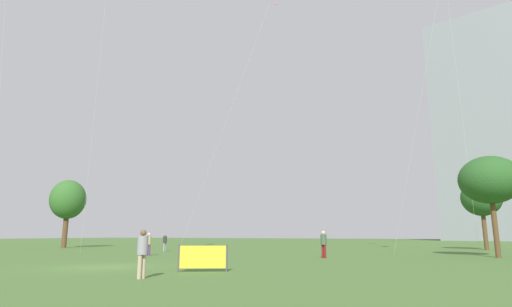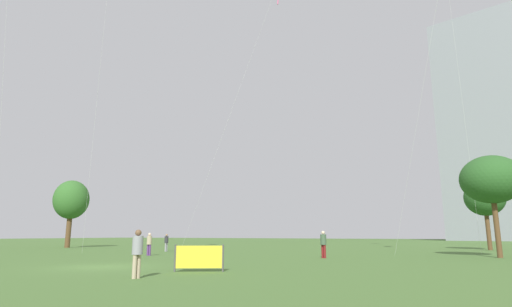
{
  "view_description": "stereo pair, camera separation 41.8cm",
  "coord_description": "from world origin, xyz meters",
  "px_view_note": "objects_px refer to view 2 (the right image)",
  "views": [
    {
      "loc": [
        16.14,
        -15.09,
        1.6
      ],
      "look_at": [
        2.39,
        12.05,
        7.72
      ],
      "focal_mm": 28.26,
      "sensor_mm": 36.0,
      "label": 1
    },
    {
      "loc": [
        16.51,
        -14.9,
        1.6
      ],
      "look_at": [
        2.39,
        12.05,
        7.72
      ],
      "focal_mm": 28.26,
      "sensor_mm": 36.0,
      "label": 2
    }
  ],
  "objects_px": {
    "park_tree_1": "(485,198)",
    "park_tree_2": "(491,180)",
    "person_standing_0": "(323,242)",
    "person_standing_1": "(166,241)",
    "person_standing_3": "(137,250)",
    "distant_highrise_0": "(496,130)",
    "person_standing_2": "(149,242)",
    "event_banner": "(199,257)",
    "park_tree_0": "(71,200)"
  },
  "relations": [
    {
      "from": "distant_highrise_0",
      "to": "event_banner",
      "type": "relative_size",
      "value": 32.0
    },
    {
      "from": "person_standing_1",
      "to": "park_tree_2",
      "type": "height_order",
      "value": "park_tree_2"
    },
    {
      "from": "park_tree_1",
      "to": "event_banner",
      "type": "relative_size",
      "value": 3.93
    },
    {
      "from": "person_standing_2",
      "to": "event_banner",
      "type": "relative_size",
      "value": 0.92
    },
    {
      "from": "person_standing_1",
      "to": "park_tree_2",
      "type": "relative_size",
      "value": 0.23
    },
    {
      "from": "person_standing_3",
      "to": "event_banner",
      "type": "height_order",
      "value": "person_standing_3"
    },
    {
      "from": "person_standing_2",
      "to": "person_standing_3",
      "type": "xyz_separation_m",
      "value": [
        11.03,
        -12.78,
        0.03
      ]
    },
    {
      "from": "person_standing_2",
      "to": "park_tree_2",
      "type": "distance_m",
      "value": 25.85
    },
    {
      "from": "person_standing_0",
      "to": "park_tree_2",
      "type": "height_order",
      "value": "park_tree_2"
    },
    {
      "from": "park_tree_0",
      "to": "park_tree_1",
      "type": "xyz_separation_m",
      "value": [
        45.72,
        15.01,
        -0.43
      ]
    },
    {
      "from": "person_standing_1",
      "to": "park_tree_0",
      "type": "xyz_separation_m",
      "value": [
        -18.24,
        3.26,
        4.88
      ]
    },
    {
      "from": "person_standing_1",
      "to": "park_tree_2",
      "type": "xyz_separation_m",
      "value": [
        27.5,
        2.58,
        4.52
      ]
    },
    {
      "from": "person_standing_0",
      "to": "person_standing_2",
      "type": "xyz_separation_m",
      "value": [
        -13.06,
        -2.95,
        -0.07
      ]
    },
    {
      "from": "park_tree_1",
      "to": "park_tree_2",
      "type": "distance_m",
      "value": 15.68
    },
    {
      "from": "park_tree_1",
      "to": "park_tree_2",
      "type": "relative_size",
      "value": 1.02
    },
    {
      "from": "person_standing_2",
      "to": "park_tree_1",
      "type": "xyz_separation_m",
      "value": [
        23.79,
        24.69,
        4.4
      ]
    },
    {
      "from": "park_tree_1",
      "to": "distant_highrise_0",
      "type": "relative_size",
      "value": 0.12
    },
    {
      "from": "person_standing_3",
      "to": "person_standing_0",
      "type": "bearing_deg",
      "value": 179.65
    },
    {
      "from": "person_standing_1",
      "to": "park_tree_2",
      "type": "distance_m",
      "value": 27.99
    },
    {
      "from": "event_banner",
      "to": "person_standing_0",
      "type": "bearing_deg",
      "value": 82.68
    },
    {
      "from": "person_standing_3",
      "to": "park_tree_1",
      "type": "distance_m",
      "value": 39.82
    },
    {
      "from": "park_tree_1",
      "to": "person_standing_3",
      "type": "bearing_deg",
      "value": -108.81
    },
    {
      "from": "person_standing_3",
      "to": "event_banner",
      "type": "distance_m",
      "value": 3.39
    },
    {
      "from": "park_tree_0",
      "to": "park_tree_2",
      "type": "distance_m",
      "value": 45.75
    },
    {
      "from": "person_standing_2",
      "to": "park_tree_1",
      "type": "height_order",
      "value": "park_tree_1"
    },
    {
      "from": "person_standing_0",
      "to": "distant_highrise_0",
      "type": "xyz_separation_m",
      "value": [
        17.91,
        99.03,
        28.91
      ]
    },
    {
      "from": "person_standing_2",
      "to": "park_tree_2",
      "type": "height_order",
      "value": "park_tree_2"
    },
    {
      "from": "person_standing_2",
      "to": "park_tree_1",
      "type": "bearing_deg",
      "value": 32.41
    },
    {
      "from": "person_standing_3",
      "to": "park_tree_1",
      "type": "xyz_separation_m",
      "value": [
        12.76,
        37.47,
        4.37
      ]
    },
    {
      "from": "person_standing_1",
      "to": "person_standing_0",
      "type": "bearing_deg",
      "value": -100.68
    },
    {
      "from": "person_standing_1",
      "to": "park_tree_1",
      "type": "height_order",
      "value": "park_tree_1"
    },
    {
      "from": "person_standing_0",
      "to": "park_tree_2",
      "type": "relative_size",
      "value": 0.25
    },
    {
      "from": "person_standing_2",
      "to": "distant_highrise_0",
      "type": "distance_m",
      "value": 110.44
    },
    {
      "from": "person_standing_3",
      "to": "distant_highrise_0",
      "type": "xyz_separation_m",
      "value": [
        19.94,
        114.76,
        28.94
      ]
    },
    {
      "from": "distant_highrise_0",
      "to": "event_banner",
      "type": "xyz_separation_m",
      "value": [
        -19.5,
        -111.42,
        -29.35
      ]
    },
    {
      "from": "person_standing_0",
      "to": "park_tree_1",
      "type": "distance_m",
      "value": 24.63
    },
    {
      "from": "park_tree_2",
      "to": "distant_highrise_0",
      "type": "xyz_separation_m",
      "value": [
        7.16,
        92.97,
        24.5
      ]
    },
    {
      "from": "person_standing_0",
      "to": "park_tree_2",
      "type": "xyz_separation_m",
      "value": [
        10.75,
        6.06,
        4.41
      ]
    },
    {
      "from": "person_standing_3",
      "to": "distant_highrise_0",
      "type": "bearing_deg",
      "value": 177.16
    },
    {
      "from": "park_tree_0",
      "to": "person_standing_0",
      "type": "bearing_deg",
      "value": -10.9
    },
    {
      "from": "person_standing_0",
      "to": "person_standing_1",
      "type": "bearing_deg",
      "value": 7.41
    },
    {
      "from": "person_standing_2",
      "to": "person_standing_3",
      "type": "distance_m",
      "value": 16.88
    },
    {
      "from": "person_standing_3",
      "to": "park_tree_1",
      "type": "bearing_deg",
      "value": 168.21
    },
    {
      "from": "person_standing_0",
      "to": "park_tree_1",
      "type": "xyz_separation_m",
      "value": [
        10.73,
        21.74,
        4.33
      ]
    },
    {
      "from": "park_tree_2",
      "to": "distant_highrise_0",
      "type": "relative_size",
      "value": 0.12
    },
    {
      "from": "person_standing_1",
      "to": "distant_highrise_0",
      "type": "distance_m",
      "value": 105.71
    },
    {
      "from": "person_standing_1",
      "to": "park_tree_2",
      "type": "bearing_deg",
      "value": -83.57
    },
    {
      "from": "event_banner",
      "to": "person_standing_2",
      "type": "bearing_deg",
      "value": 140.53
    },
    {
      "from": "person_standing_0",
      "to": "event_banner",
      "type": "distance_m",
      "value": 12.5
    },
    {
      "from": "park_tree_1",
      "to": "event_banner",
      "type": "xyz_separation_m",
      "value": [
        -12.32,
        -34.13,
        -4.77
      ]
    }
  ]
}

